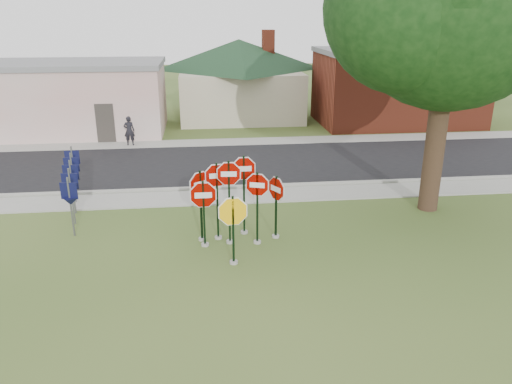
{
  "coord_description": "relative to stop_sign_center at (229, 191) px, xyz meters",
  "views": [
    {
      "loc": [
        -0.77,
        -12.93,
        6.86
      ],
      "look_at": [
        0.91,
        2.0,
        1.45
      ],
      "focal_mm": 35.0,
      "sensor_mm": 36.0,
      "label": 1
    }
  ],
  "objects": [
    {
      "name": "curb",
      "position": [
        -0.02,
        5.11,
        -1.68
      ],
      "size": [
        60.0,
        0.2,
        0.14
      ],
      "primitive_type": "cube",
      "color": "gray",
      "rests_on": "ground"
    },
    {
      "name": "route_sign_row",
      "position": [
        -5.42,
        3.11,
        -0.53
      ],
      "size": [
        1.43,
        4.63,
        2.0
      ],
      "color": "#59595E",
      "rests_on": "ground"
    },
    {
      "name": "building_brick",
      "position": [
        11.98,
        17.11,
        0.65
      ],
      "size": [
        10.2,
        6.2,
        4.75
      ],
      "color": "maroon",
      "rests_on": "ground"
    },
    {
      "name": "stop_sign_yellow",
      "position": [
        0.02,
        -1.4,
        -0.43
      ],
      "size": [
        1.17,
        0.24,
        2.21
      ],
      "color": "gray",
      "rests_on": "ground"
    },
    {
      "name": "building_house",
      "position": [
        1.99,
        20.61,
        1.89
      ],
      "size": [
        11.6,
        11.6,
        6.2
      ],
      "color": "#B4AB8F",
      "rests_on": "ground"
    },
    {
      "name": "road",
      "position": [
        -0.02,
        8.61,
        -1.73
      ],
      "size": [
        60.0,
        7.0,
        0.04
      ],
      "primitive_type": "cube",
      "color": "black",
      "rests_on": "ground"
    },
    {
      "name": "stop_sign_back_right",
      "position": [
        0.51,
        0.68,
        -0.03
      ],
      "size": [
        1.05,
        0.24,
        2.76
      ],
      "color": "gray",
      "rests_on": "ground"
    },
    {
      "name": "stop_sign_center",
      "position": [
        0.0,
        0.0,
        0.0
      ],
      "size": [
        1.03,
        0.24,
        2.81
      ],
      "color": "gray",
      "rests_on": "ground"
    },
    {
      "name": "sidewalk_near",
      "position": [
        -0.02,
        4.11,
        -1.72
      ],
      "size": [
        60.0,
        1.6,
        0.06
      ],
      "primitive_type": "cube",
      "color": "gray",
      "rests_on": "ground"
    },
    {
      "name": "pedestrian",
      "position": [
        -4.64,
        12.78,
        -0.9
      ],
      "size": [
        0.59,
        0.4,
        1.59
      ],
      "primitive_type": "imported",
      "rotation": [
        0.0,
        0.0,
        3.11
      ],
      "color": "black",
      "rests_on": "sidewalk_far"
    },
    {
      "name": "building_stucco",
      "position": [
        -9.02,
        16.61,
        0.4
      ],
      "size": [
        12.2,
        6.2,
        4.2
      ],
      "color": "beige",
      "rests_on": "ground"
    },
    {
      "name": "stop_sign_far_left",
      "position": [
        -0.87,
        0.29,
        -0.25
      ],
      "size": [
        0.87,
        0.63,
        2.44
      ],
      "color": "gray",
      "rests_on": "ground"
    },
    {
      "name": "sidewalk_far",
      "position": [
        -0.02,
        12.91,
        -1.72
      ],
      "size": [
        60.0,
        1.6,
        0.06
      ],
      "primitive_type": "cube",
      "color": "gray",
      "rests_on": "ground"
    },
    {
      "name": "stop_sign_right",
      "position": [
        0.86,
        -0.12,
        -0.26
      ],
      "size": [
        0.95,
        0.33,
        2.45
      ],
      "color": "gray",
      "rests_on": "ground"
    },
    {
      "name": "ground",
      "position": [
        -0.02,
        -1.39,
        -1.75
      ],
      "size": [
        120.0,
        120.0,
        0.0
      ],
      "primitive_type": "plane",
      "color": "#344C1C",
      "rests_on": "ground"
    },
    {
      "name": "bg_tree_right",
      "position": [
        21.98,
        24.61,
        3.83
      ],
      "size": [
        5.6,
        5.6,
        8.4
      ],
      "color": "black",
      "rests_on": "ground"
    },
    {
      "name": "stop_sign_left",
      "position": [
        -0.79,
        -0.13,
        -0.38
      ],
      "size": [
        1.13,
        0.24,
        2.26
      ],
      "color": "gray",
      "rests_on": "ground"
    },
    {
      "name": "stop_sign_far_right",
      "position": [
        1.49,
        0.24,
        -0.44
      ],
      "size": [
        0.53,
        0.93,
        2.2
      ],
      "color": "gray",
      "rests_on": "ground"
    },
    {
      "name": "stop_sign_back_left",
      "position": [
        -0.36,
        0.35,
        -0.11
      ],
      "size": [
        1.01,
        0.24,
        2.65
      ],
      "color": "gray",
      "rests_on": "ground"
    }
  ]
}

